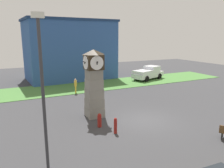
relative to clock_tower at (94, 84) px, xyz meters
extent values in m
plane|color=#38383A|center=(2.95, -2.36, -2.57)|extent=(66.98, 66.98, 0.00)
cube|color=gray|center=(0.00, 0.00, -2.21)|extent=(1.24, 1.24, 0.73)
cube|color=gray|center=(0.00, 0.00, -1.48)|extent=(1.19, 1.19, 0.73)
cube|color=gray|center=(0.00, 0.00, -0.76)|extent=(1.14, 1.14, 0.73)
cube|color=gray|center=(0.00, 0.00, -0.03)|extent=(1.10, 1.10, 0.73)
cube|color=gray|center=(0.00, 0.00, 0.69)|extent=(1.05, 1.05, 0.73)
cube|color=#2D2316|center=(0.00, 0.00, 1.60)|extent=(1.21, 1.21, 1.09)
cylinder|color=white|center=(0.00, 0.62, 1.60)|extent=(0.99, 0.04, 0.99)
cube|color=black|center=(0.00, 0.66, 1.60)|extent=(0.06, 0.22, 0.11)
cube|color=black|center=(0.00, 0.66, 1.60)|extent=(0.04, 0.15, 0.37)
cylinder|color=white|center=(0.00, -0.62, 1.60)|extent=(0.99, 0.04, 0.99)
cube|color=black|center=(0.00, -0.66, 1.60)|extent=(0.06, 0.06, 0.23)
cube|color=black|center=(0.00, -0.66, 1.60)|extent=(0.04, 0.33, 0.24)
cylinder|color=white|center=(0.62, 0.00, 1.60)|extent=(0.04, 0.99, 0.99)
cube|color=black|center=(0.66, 0.00, 1.60)|extent=(0.22, 0.06, 0.12)
cube|color=black|center=(0.66, 0.00, 1.60)|extent=(0.20, 0.04, 0.35)
cylinder|color=white|center=(-0.62, 0.00, 1.60)|extent=(0.04, 0.99, 0.99)
cube|color=black|center=(-0.66, 0.00, 1.60)|extent=(0.15, 0.06, 0.21)
cube|color=black|center=(-0.66, 0.00, 1.60)|extent=(0.34, 0.04, 0.23)
pyramid|color=#2D2316|center=(0.00, 0.00, 2.33)|extent=(1.27, 1.27, 0.37)
cylinder|color=maroon|center=(-0.43, -1.99, -2.18)|extent=(0.27, 0.27, 0.79)
sphere|color=maroon|center=(-0.43, -1.99, -1.74)|extent=(0.25, 0.25, 0.25)
cylinder|color=maroon|center=(0.08, -3.37, -2.12)|extent=(0.21, 0.21, 0.90)
sphere|color=maroon|center=(0.08, -3.37, -1.64)|extent=(0.19, 0.19, 0.19)
cube|color=silver|center=(12.22, 10.33, -1.87)|extent=(5.40, 3.38, 0.70)
cube|color=silver|center=(13.06, 10.61, -1.12)|extent=(2.25, 2.27, 0.80)
cube|color=silver|center=(11.26, 10.02, -1.34)|extent=(3.24, 2.67, 0.36)
cylinder|color=black|center=(13.39, 11.66, -2.17)|extent=(0.85, 0.51, 0.80)
cylinder|color=black|center=(13.95, 9.95, -2.17)|extent=(0.85, 0.51, 0.80)
cylinder|color=black|center=(10.50, 10.72, -2.17)|extent=(0.85, 0.51, 0.80)
cylinder|color=black|center=(11.06, 9.00, -2.17)|extent=(0.85, 0.51, 0.80)
cylinder|color=#262628|center=(5.69, -6.71, -2.35)|extent=(0.06, 0.06, 0.45)
cylinder|color=#262628|center=(5.35, -6.90, -2.35)|extent=(0.06, 0.06, 0.45)
cylinder|color=gold|center=(0.77, 7.43, -2.18)|extent=(0.14, 0.14, 0.79)
cylinder|color=gold|center=(0.69, 7.24, -2.18)|extent=(0.14, 0.14, 0.79)
cube|color=gold|center=(0.73, 7.34, -1.48)|extent=(0.37, 0.46, 0.60)
sphere|color=tan|center=(0.73, 7.34, -1.08)|extent=(0.21, 0.21, 0.21)
cylinder|color=#333338|center=(-4.44, -5.42, 0.78)|extent=(0.14, 0.14, 6.71)
cube|color=silver|center=(-4.44, -5.42, 4.25)|extent=(0.50, 0.24, 0.24)
cube|color=#2D5193|center=(2.68, 15.98, 1.42)|extent=(12.19, 7.61, 7.98)
cube|color=navy|center=(2.68, 15.98, 5.56)|extent=(12.56, 7.84, 0.30)
cube|color=#477A38|center=(2.70, 9.92, -2.55)|extent=(40.19, 5.96, 0.04)
camera|label=1|loc=(-5.75, -14.80, 3.43)|focal=35.00mm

